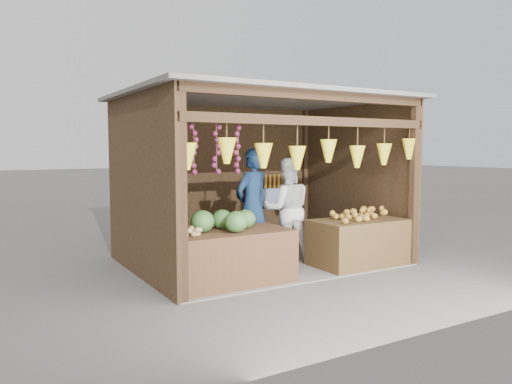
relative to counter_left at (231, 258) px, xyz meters
The scene contains 12 objects.
ground 1.50m from the counter_left, 43.12° to the left, with size 80.00×80.00×0.00m, color #514F49.
stall_structure 1.91m from the counter_left, 42.78° to the left, with size 4.30×3.30×2.66m.
back_shelf 3.15m from the counter_left, 47.17° to the left, with size 1.25×0.32×1.32m.
counter_left is the anchor object (origin of this frame).
counter_right 2.23m from the counter_left, ahead, with size 1.47×0.85×0.73m, color #463017.
stool 1.18m from the counter_left, 124.59° to the left, with size 0.28×0.28×0.27m, color black.
man_standing 1.28m from the counter_left, 45.18° to the left, with size 0.67×0.44×1.84m, color #132A4A.
woman_standing 1.75m from the counter_left, 29.20° to the left, with size 0.82×0.64×1.69m, color silver.
vendor_seated 1.22m from the counter_left, 124.59° to the left, with size 0.48×0.31×0.99m, color brown.
melon_pile 0.53m from the counter_left, 158.70° to the left, with size 1.00×0.50×0.32m, color #134713, non-canonical shape.
tanfruit_pile 0.76m from the counter_left, behind, with size 0.34×0.40×0.13m, color #A58D4C, non-canonical shape.
mango_pile 2.35m from the counter_left, ahead, with size 1.40×0.64×0.22m, color #CA451A, non-canonical shape.
Camera 1 is at (-4.13, -6.87, 1.83)m, focal length 35.00 mm.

